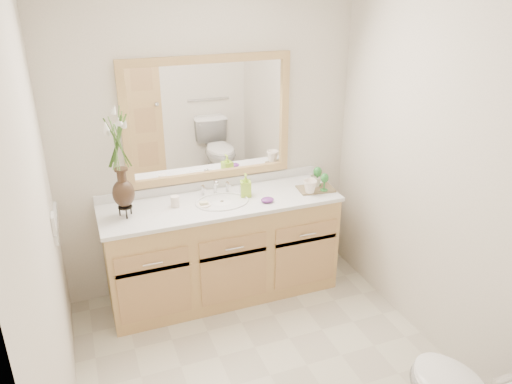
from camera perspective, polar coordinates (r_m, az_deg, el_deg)
name	(u,v)px	position (r m, az deg, el deg)	size (l,w,h in m)	color
floor	(270,375)	(3.51, 1.65, -20.20)	(2.60, 2.60, 0.00)	beige
wall_back	(209,144)	(3.96, -5.37, 5.45)	(2.40, 0.02, 2.40)	silver
wall_front	(420,368)	(1.88, 18.24, -18.53)	(2.40, 0.02, 2.40)	silver
wall_left	(45,250)	(2.64, -23.00, -6.16)	(0.02, 2.60, 2.40)	silver
wall_right	(445,183)	(3.42, 20.80, 1.01)	(0.02, 2.60, 2.40)	silver
vanity	(223,250)	(4.03, -3.82, -6.61)	(1.80, 0.55, 0.80)	tan
counter	(221,203)	(3.84, -3.99, -1.25)	(1.84, 0.57, 0.03)	white
sink	(222,208)	(3.84, -3.89, -1.88)	(0.38, 0.34, 0.23)	white
mirror	(209,120)	(3.88, -5.40, 8.23)	(1.32, 0.04, 0.97)	white
switch_plate	(54,223)	(3.42, -22.12, -3.29)	(0.02, 0.12, 0.12)	white
flower_vase	(118,148)	(3.52, -15.46, 4.83)	(0.18, 0.18, 0.76)	black
tumbler	(175,201)	(3.77, -9.24, -1.07)	(0.07, 0.07, 0.08)	white
soap_dish	(204,204)	(3.77, -5.98, -1.43)	(0.10, 0.10, 0.03)	white
soap_bottle	(246,186)	(3.89, -1.19, 0.68)	(0.07, 0.08, 0.16)	#9BCF30
purple_dish	(267,200)	(3.80, 1.31, -0.90)	(0.10, 0.08, 0.04)	#642879
tray	(316,189)	(4.06, 6.83, 0.36)	(0.28, 0.19, 0.01)	brown
mug_left	(310,186)	(3.95, 6.19, 0.69)	(0.11, 0.10, 0.11)	white
mug_right	(316,181)	(4.07, 6.84, 1.29)	(0.10, 0.09, 0.10)	white
goblet_front	(325,179)	(3.98, 7.84, 1.49)	(0.06, 0.06, 0.14)	#27772E
goblet_back	(318,173)	(4.08, 7.05, 2.18)	(0.07, 0.07, 0.16)	#27772E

